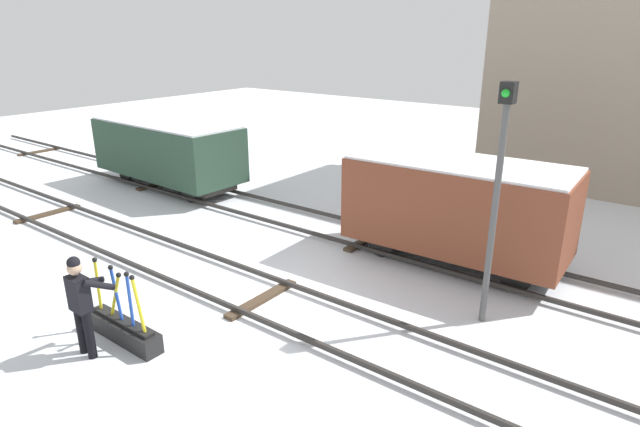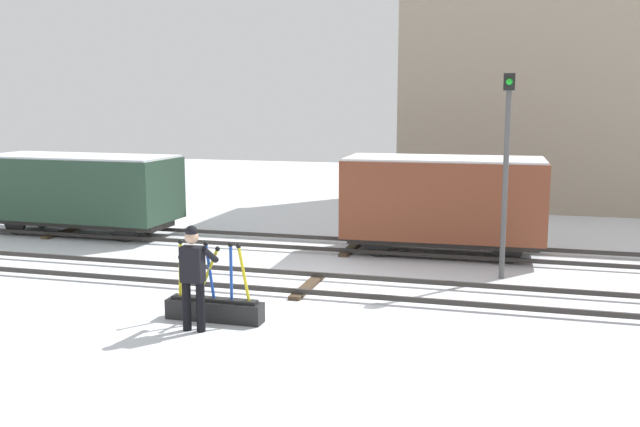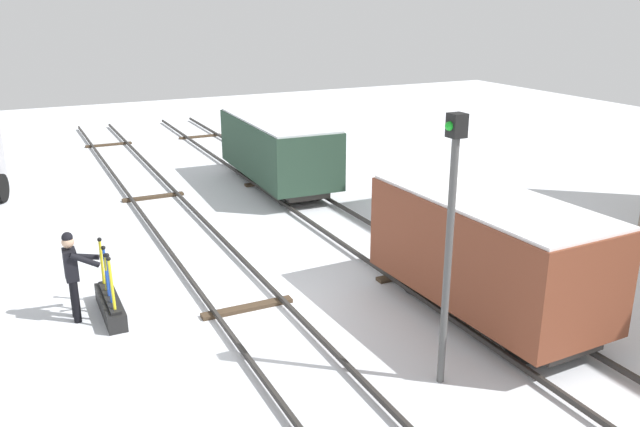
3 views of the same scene
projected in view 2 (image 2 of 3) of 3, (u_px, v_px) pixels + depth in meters
The scene contains 9 objects.
ground_plane at pixel (308, 288), 14.94m from camera, with size 60.00×60.00×0.00m, color silver.
track_main_line at pixel (308, 283), 14.92m from camera, with size 44.00×1.94×0.18m.
track_siding_near at pixel (351, 246), 18.81m from camera, with size 44.00×1.94×0.18m.
switch_lever_frame at pixel (215, 307), 12.73m from camera, with size 1.80×0.36×1.45m.
rail_worker at pixel (193, 271), 12.04m from camera, with size 0.53×0.70×1.84m.
signal_post at pixel (506, 157), 15.36m from camera, with size 0.24×0.32×4.49m.
apartment_building at pixel (592, 64), 25.98m from camera, with size 13.76×5.53×10.45m.
freight_car_far_end at pixel (80, 189), 20.79m from camera, with size 5.81×2.38×2.34m.
freight_car_near_switch at pixel (443, 200), 17.97m from camera, with size 5.05×2.33×2.51m.
Camera 2 is at (4.14, -13.90, 3.91)m, focal length 39.78 mm.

